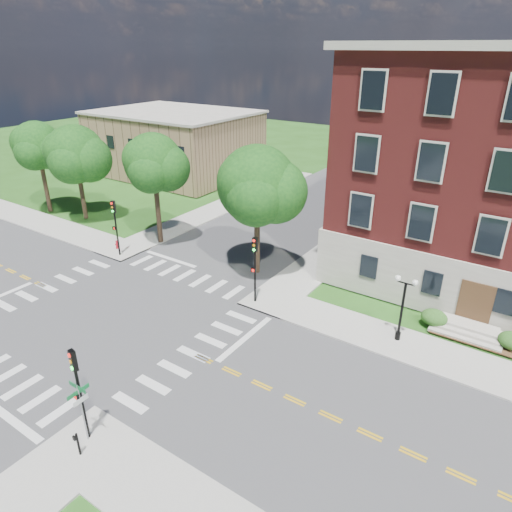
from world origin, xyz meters
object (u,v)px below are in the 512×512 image
Objects in this scene: traffic_signal_se at (78,384)px; street_sign_pole at (80,402)px; traffic_signal_nw at (115,221)px; push_button_post at (78,443)px; traffic_signal_ne at (255,262)px; fire_hydrant at (117,245)px; twin_lamp_west at (403,305)px.

street_sign_pole is (0.10, -0.10, -0.88)m from traffic_signal_se.
push_button_post is at bearing -45.29° from traffic_signal_nw.
traffic_signal_ne is 13.91m from traffic_signal_nw.
push_button_post is at bearing -44.53° from fire_hydrant.
twin_lamp_west is 5.64× the size of fire_hydrant.
street_sign_pole is at bearing -44.65° from traffic_signal_nw.
twin_lamp_west is at bearing 6.56° from traffic_signal_ne.
traffic_signal_ne is 15.41m from fire_hydrant.
traffic_signal_nw is 23.68m from twin_lamp_west.
push_button_post is 22.71m from fire_hydrant.
fire_hydrant is (-16.19, 15.93, -0.33)m from push_button_post.
twin_lamp_west is 1.36× the size of street_sign_pole.
street_sign_pole is 2.58× the size of push_button_post.
traffic_signal_ne and traffic_signal_nw have the same top height.
twin_lamp_west is 24.97m from fire_hydrant.
fire_hydrant is at bearing 177.13° from traffic_signal_ne.
traffic_signal_se is at bearing -120.87° from twin_lamp_west.
traffic_signal_se and traffic_signal_ne have the same top height.
traffic_signal_nw is at bearing 135.35° from street_sign_pole.
traffic_signal_nw reaches higher than fire_hydrant.
traffic_signal_nw is (-13.91, -0.07, 0.00)m from traffic_signal_ne.
traffic_signal_ne is at bearing 0.28° from traffic_signal_nw.
traffic_signal_nw is at bearing -33.69° from fire_hydrant.
street_sign_pole is at bearing 119.33° from push_button_post.
fire_hydrant is (-1.24, 0.83, -2.72)m from traffic_signal_nw.
traffic_signal_se reaches higher than fire_hydrant.
twin_lamp_west reaches higher than fire_hydrant.
street_sign_pole is at bearing -44.67° from traffic_signal_se.
traffic_signal_se is 21.91m from fire_hydrant.
traffic_signal_ne is at bearing -173.44° from twin_lamp_west.
traffic_signal_ne is 4.00× the size of push_button_post.
street_sign_pole reaches higher than push_button_post.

